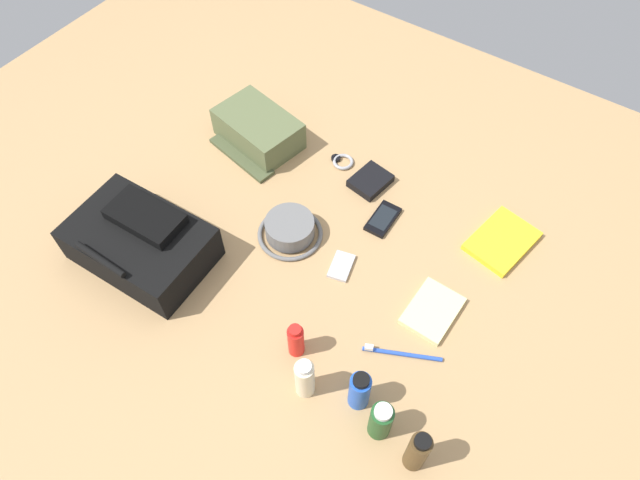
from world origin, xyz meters
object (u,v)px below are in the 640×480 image
toothbrush (398,353)px  lotion_bottle (305,378)px  toiletry_pouch (258,130)px  deodorant_spray (360,390)px  notepad (433,310)px  wristwatch (342,161)px  bucket_hat (290,229)px  shampoo_bottle (381,421)px  cologne_bottle (417,451)px  backpack (141,242)px  media_player (341,266)px  cell_phone (383,219)px  wallet (370,181)px  paperback_novel (502,241)px  sunscreen_spray (296,340)px

toothbrush → lotion_bottle: bearing=55.7°
toiletry_pouch → deodorant_spray: bearing=143.0°
lotion_bottle → notepad: bearing=-113.3°
lotion_bottle → wristwatch: bearing=-63.8°
bucket_hat → shampoo_bottle: bearing=146.2°
cologne_bottle → lotion_bottle: size_ratio=1.11×
backpack → media_player: (-0.45, -0.26, -0.05)m
toothbrush → cell_phone: bearing=-54.2°
cell_phone → wallet: wallet is taller
deodorant_spray → notepad: deodorant_spray is taller
deodorant_spray → wallet: bearing=-60.9°
shampoo_bottle → paperback_novel: (-0.02, -0.61, -0.05)m
bucket_hat → toothbrush: bucket_hat is taller
lotion_bottle → paperback_novel: lotion_bottle is taller
wallet → bucket_hat: bearing=82.0°
backpack → bucket_hat: (-0.28, -0.27, -0.03)m
paperback_novel → wristwatch: 0.51m
cell_phone → notepad: size_ratio=0.77×
deodorant_spray → backpack: bearing=-1.3°
backpack → shampoo_bottle: bearing=176.5°
bucket_hat → notepad: 0.43m
toiletry_pouch → deodorant_spray: deodorant_spray is taller
toiletry_pouch → wristwatch: bearing=-165.3°
deodorant_spray → cell_phone: 0.52m
cologne_bottle → shampoo_bottle: size_ratio=1.22×
bucket_hat → wristwatch: (0.03, -0.30, -0.02)m
sunscreen_spray → media_player: 0.26m
toiletry_pouch → bucket_hat: size_ratio=1.55×
cologne_bottle → toothbrush: 0.25m
bucket_hat → paperback_novel: (-0.48, -0.30, -0.02)m
toiletry_pouch → cologne_bottle: size_ratio=1.80×
toiletry_pouch → media_player: 0.52m
shampoo_bottle → sunscreen_spray: shampoo_bottle is taller
cologne_bottle → notepad: bearing=-68.7°
backpack → media_player: size_ratio=3.81×
wristwatch → wallet: bearing=168.8°
shampoo_bottle → backpack: bearing=-3.5°
media_player → wallet: wallet is taller
lotion_bottle → bucket_hat: bearing=-49.4°
cologne_bottle → toothbrush: size_ratio=0.87×
notepad → deodorant_spray: bearing=84.5°
bucket_hat → paperback_novel: 0.57m
paperback_novel → notepad: (0.06, 0.29, -0.00)m
toiletry_pouch → paperback_novel: bearing=-175.0°
wristwatch → sunscreen_spray: bearing=112.9°
deodorant_spray → sunscreen_spray: bearing=-6.4°
bucket_hat → shampoo_bottle: 0.56m
wallet → paperback_novel: bearing=-168.1°
paperback_novel → cell_phone: bearing=21.0°
shampoo_bottle → deodorant_spray: deodorant_spray is taller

